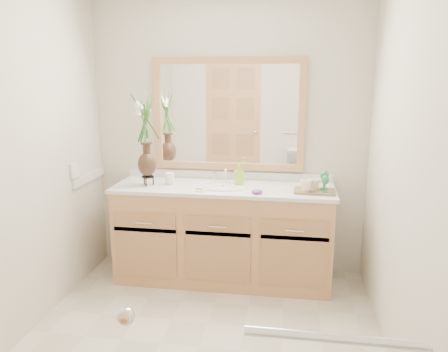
% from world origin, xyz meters
% --- Properties ---
extents(floor, '(2.60, 2.60, 0.00)m').
position_xyz_m(floor, '(0.00, 0.00, 0.00)').
color(floor, beige).
rests_on(floor, ground).
extents(wall_back, '(2.40, 0.02, 2.40)m').
position_xyz_m(wall_back, '(0.00, 1.30, 1.20)').
color(wall_back, beige).
rests_on(wall_back, floor).
extents(wall_front, '(2.40, 0.02, 2.40)m').
position_xyz_m(wall_front, '(0.00, -1.30, 1.20)').
color(wall_front, beige).
rests_on(wall_front, floor).
extents(wall_left, '(0.02, 2.60, 2.40)m').
position_xyz_m(wall_left, '(-1.20, 0.00, 1.20)').
color(wall_left, beige).
rests_on(wall_left, floor).
extents(wall_right, '(0.02, 2.60, 2.40)m').
position_xyz_m(wall_right, '(1.20, 0.00, 1.20)').
color(wall_right, beige).
rests_on(wall_right, floor).
extents(vanity, '(1.80, 0.55, 0.80)m').
position_xyz_m(vanity, '(0.00, 1.01, 0.40)').
color(vanity, tan).
rests_on(vanity, floor).
extents(counter, '(1.84, 0.57, 0.03)m').
position_xyz_m(counter, '(0.00, 1.01, 0.82)').
color(counter, white).
rests_on(counter, vanity).
extents(sink, '(0.38, 0.34, 0.23)m').
position_xyz_m(sink, '(0.00, 1.00, 0.78)').
color(sink, white).
rests_on(sink, counter).
extents(mirror, '(1.32, 0.04, 0.97)m').
position_xyz_m(mirror, '(0.00, 1.28, 1.41)').
color(mirror, white).
rests_on(mirror, wall_back).
extents(switch_plate, '(0.02, 0.12, 0.12)m').
position_xyz_m(switch_plate, '(-1.19, 0.76, 0.98)').
color(switch_plate, white).
rests_on(switch_plate, wall_left).
extents(door, '(0.80, 0.03, 2.00)m').
position_xyz_m(door, '(-0.30, -1.29, 1.00)').
color(door, tan).
rests_on(door, floor).
extents(grab_bar, '(0.55, 0.03, 0.03)m').
position_xyz_m(grab_bar, '(0.70, -1.27, 0.95)').
color(grab_bar, silver).
rests_on(grab_bar, wall_front).
extents(flower_vase, '(0.18, 0.18, 0.75)m').
position_xyz_m(flower_vase, '(-0.64, 0.96, 1.34)').
color(flower_vase, black).
rests_on(flower_vase, counter).
extents(tumbler, '(0.08, 0.08, 0.10)m').
position_xyz_m(tumbler, '(-0.46, 1.02, 0.88)').
color(tumbler, white).
rests_on(tumbler, counter).
extents(soap_dish, '(0.10, 0.10, 0.03)m').
position_xyz_m(soap_dish, '(-0.16, 0.84, 0.84)').
color(soap_dish, white).
rests_on(soap_dish, counter).
extents(soap_bottle, '(0.09, 0.09, 0.15)m').
position_xyz_m(soap_bottle, '(0.12, 1.11, 0.91)').
color(soap_bottle, '#92E435').
rests_on(soap_bottle, counter).
extents(purple_dish, '(0.09, 0.07, 0.03)m').
position_xyz_m(purple_dish, '(0.30, 0.82, 0.85)').
color(purple_dish, '#5E2776').
rests_on(purple_dish, counter).
extents(tray, '(0.33, 0.23, 0.02)m').
position_xyz_m(tray, '(0.75, 0.94, 0.84)').
color(tray, brown).
rests_on(tray, counter).
extents(mug_left, '(0.11, 0.11, 0.10)m').
position_xyz_m(mug_left, '(0.67, 0.90, 0.89)').
color(mug_left, white).
rests_on(mug_left, tray).
extents(mug_right, '(0.12, 0.11, 0.09)m').
position_xyz_m(mug_right, '(0.74, 0.97, 0.89)').
color(mug_right, white).
rests_on(mug_right, tray).
extents(goblet_front, '(0.06, 0.06, 0.13)m').
position_xyz_m(goblet_front, '(0.82, 0.89, 0.93)').
color(goblet_front, '#287A44').
rests_on(goblet_front, tray).
extents(goblet_back, '(0.07, 0.07, 0.15)m').
position_xyz_m(goblet_back, '(0.82, 0.99, 0.95)').
color(goblet_back, '#287A44').
rests_on(goblet_back, tray).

